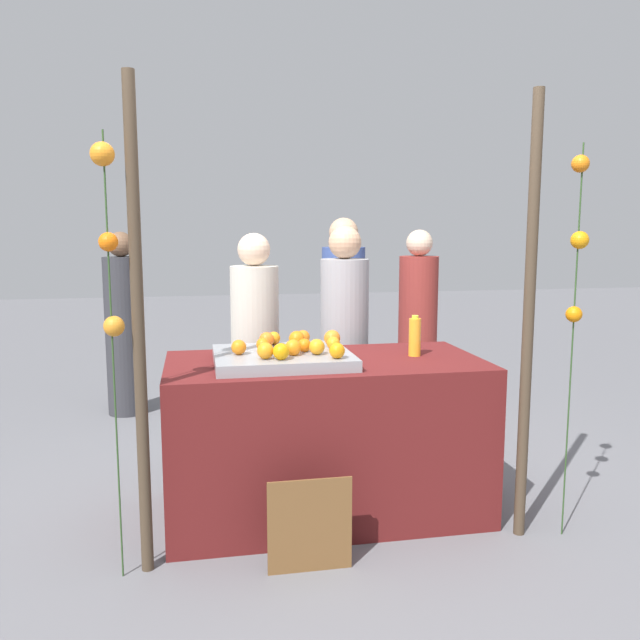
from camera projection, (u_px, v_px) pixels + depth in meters
The scene contains 28 objects.
ground_plane at pixel (325, 510), 3.65m from camera, with size 24.00×24.00×0.00m, color slate.
stall_counter at pixel (325, 436), 3.59m from camera, with size 1.72×0.85×0.87m, color #5B1919.
orange_tray at pixel (282, 358), 3.44m from camera, with size 0.72×0.61×0.06m, color gray.
orange_0 at pixel (297, 339), 3.59m from camera, with size 0.09×0.09×0.09m, color orange.
orange_1 at pixel (274, 338), 3.66m from camera, with size 0.07×0.07×0.07m, color orange.
orange_2 at pixel (317, 347), 3.36m from camera, with size 0.08×0.08×0.08m, color orange.
orange_3 at pixel (333, 343), 3.49m from camera, with size 0.07×0.07×0.07m, color orange.
orange_4 at pixel (304, 345), 3.43m from camera, with size 0.07×0.07×0.07m, color orange.
orange_5 at pixel (263, 344), 3.46m from camera, with size 0.07×0.07×0.07m, color orange.
orange_6 at pixel (303, 337), 3.68m from camera, with size 0.08×0.08×0.08m, color orange.
orange_7 at pixel (281, 352), 3.23m from camera, with size 0.08×0.08×0.08m, color orange.
orange_8 at pixel (239, 347), 3.36m from camera, with size 0.08×0.08×0.08m, color orange.
orange_9 at pixel (293, 348), 3.34m from camera, with size 0.08×0.08×0.08m, color orange.
orange_10 at pixel (332, 338), 3.60m from camera, with size 0.09×0.09×0.09m, color orange.
orange_11 at pixel (267, 339), 3.58m from camera, with size 0.08×0.08×0.08m, color orange.
orange_12 at pixel (337, 351), 3.26m from camera, with size 0.08×0.08×0.08m, color orange.
orange_13 at pixel (265, 351), 3.25m from camera, with size 0.09×0.09×0.09m, color orange.
juice_bottle at pixel (415, 337), 3.63m from camera, with size 0.07×0.07×0.23m.
chalkboard_sign at pixel (310, 526), 2.98m from camera, with size 0.40×0.03×0.46m.
vendor_left at pixel (255, 361), 4.20m from camera, with size 0.31×0.31×1.55m.
vendor_right at pixel (344, 354), 4.32m from camera, with size 0.32×0.32×1.60m.
crowd_person_0 at pixel (343, 332), 5.04m from camera, with size 0.33×0.33×1.66m.
crowd_person_1 at pixel (417, 333), 5.26m from camera, with size 0.32×0.32×1.57m.
crowd_person_2 at pixel (124, 330), 5.47m from camera, with size 0.31×0.31×1.56m.
canopy_post_left at pixel (139, 333), 2.86m from camera, with size 0.06×0.06×2.25m, color #473828.
canopy_post_right at pixel (528, 321), 3.21m from camera, with size 0.06×0.06×2.25m, color #473828.
garland_strand_left at pixel (108, 238), 2.74m from camera, with size 0.11×0.10×1.99m.
garland_strand_right at pixel (578, 243), 3.15m from camera, with size 0.10×0.09×1.99m.
Camera 1 is at (-0.68, -3.39, 1.58)m, focal length 36.20 mm.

